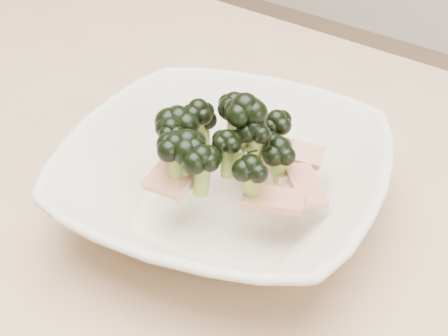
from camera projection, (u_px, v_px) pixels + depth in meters
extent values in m
cube|color=tan|center=(187.00, 204.00, 0.63)|extent=(1.20, 0.80, 0.04)
cylinder|color=tan|center=(108.00, 153.00, 1.35)|extent=(0.06, 0.06, 0.71)
imported|color=beige|center=(224.00, 180.00, 0.57)|extent=(0.36, 0.36, 0.07)
cylinder|color=olive|center=(177.00, 170.00, 0.54)|extent=(0.02, 0.01, 0.04)
ellipsoid|color=black|center=(175.00, 144.00, 0.52)|extent=(0.03, 0.03, 0.03)
cylinder|color=olive|center=(203.00, 131.00, 0.61)|extent=(0.02, 0.02, 0.03)
ellipsoid|color=black|center=(203.00, 114.00, 0.60)|extent=(0.03, 0.03, 0.03)
cylinder|color=olive|center=(275.00, 143.00, 0.59)|extent=(0.02, 0.01, 0.04)
ellipsoid|color=black|center=(277.00, 120.00, 0.58)|extent=(0.03, 0.03, 0.03)
cylinder|color=olive|center=(199.00, 133.00, 0.59)|extent=(0.01, 0.02, 0.04)
ellipsoid|color=black|center=(198.00, 109.00, 0.57)|extent=(0.03, 0.03, 0.03)
cylinder|color=olive|center=(278.00, 167.00, 0.55)|extent=(0.02, 0.02, 0.03)
ellipsoid|color=black|center=(280.00, 148.00, 0.54)|extent=(0.04, 0.04, 0.03)
cylinder|color=olive|center=(202.00, 177.00, 0.52)|extent=(0.01, 0.02, 0.04)
ellipsoid|color=black|center=(202.00, 156.00, 0.51)|extent=(0.03, 0.03, 0.03)
cylinder|color=olive|center=(180.00, 141.00, 0.58)|extent=(0.03, 0.03, 0.04)
ellipsoid|color=black|center=(179.00, 119.00, 0.56)|extent=(0.04, 0.04, 0.03)
cylinder|color=olive|center=(273.00, 159.00, 0.57)|extent=(0.02, 0.01, 0.03)
ellipsoid|color=black|center=(274.00, 143.00, 0.56)|extent=(0.03, 0.03, 0.02)
cylinder|color=olive|center=(234.00, 127.00, 0.61)|extent=(0.02, 0.02, 0.05)
ellipsoid|color=black|center=(234.00, 102.00, 0.60)|extent=(0.04, 0.04, 0.03)
cylinder|color=olive|center=(227.00, 159.00, 0.53)|extent=(0.02, 0.02, 0.04)
ellipsoid|color=black|center=(227.00, 139.00, 0.52)|extent=(0.03, 0.03, 0.02)
cylinder|color=olive|center=(251.00, 188.00, 0.52)|extent=(0.02, 0.02, 0.04)
ellipsoid|color=black|center=(252.00, 166.00, 0.51)|extent=(0.03, 0.03, 0.03)
cylinder|color=olive|center=(244.00, 138.00, 0.54)|extent=(0.03, 0.03, 0.06)
ellipsoid|color=black|center=(245.00, 107.00, 0.52)|extent=(0.04, 0.04, 0.03)
cylinder|color=olive|center=(254.00, 152.00, 0.54)|extent=(0.02, 0.02, 0.04)
ellipsoid|color=black|center=(255.00, 128.00, 0.53)|extent=(0.03, 0.03, 0.03)
cylinder|color=olive|center=(188.00, 166.00, 0.54)|extent=(0.02, 0.02, 0.04)
ellipsoid|color=black|center=(187.00, 142.00, 0.52)|extent=(0.04, 0.04, 0.03)
cylinder|color=olive|center=(172.00, 151.00, 0.56)|extent=(0.02, 0.01, 0.04)
ellipsoid|color=black|center=(171.00, 127.00, 0.55)|extent=(0.03, 0.03, 0.02)
cube|color=maroon|center=(186.00, 142.00, 0.61)|extent=(0.06, 0.05, 0.01)
cube|color=maroon|center=(171.00, 178.00, 0.54)|extent=(0.05, 0.04, 0.02)
cube|color=maroon|center=(289.00, 169.00, 0.57)|extent=(0.06, 0.05, 0.02)
cube|color=maroon|center=(273.00, 199.00, 0.52)|extent=(0.06, 0.05, 0.01)
cube|color=maroon|center=(244.00, 144.00, 0.59)|extent=(0.04, 0.05, 0.02)
cube|color=maroon|center=(298.00, 153.00, 0.58)|extent=(0.05, 0.04, 0.01)
cube|color=maroon|center=(305.00, 185.00, 0.54)|extent=(0.06, 0.05, 0.02)
cube|color=maroon|center=(259.00, 143.00, 0.60)|extent=(0.04, 0.05, 0.01)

